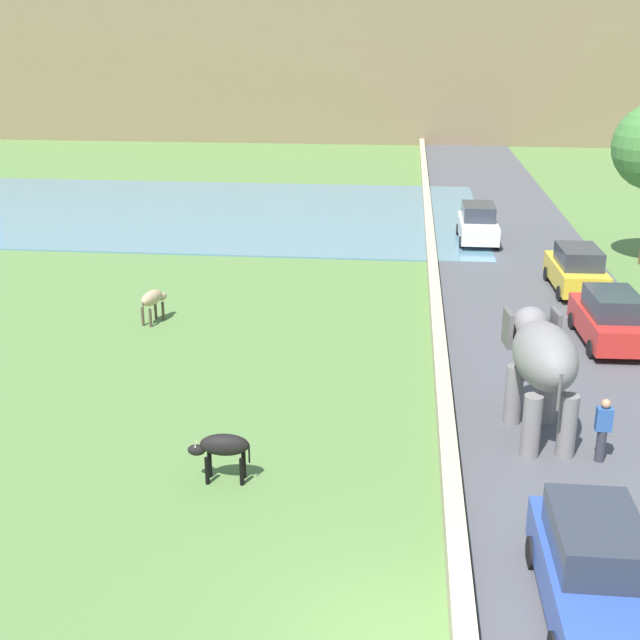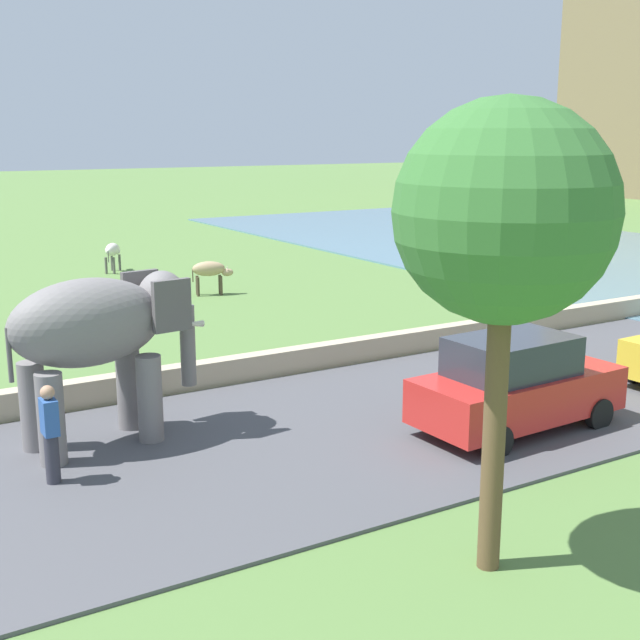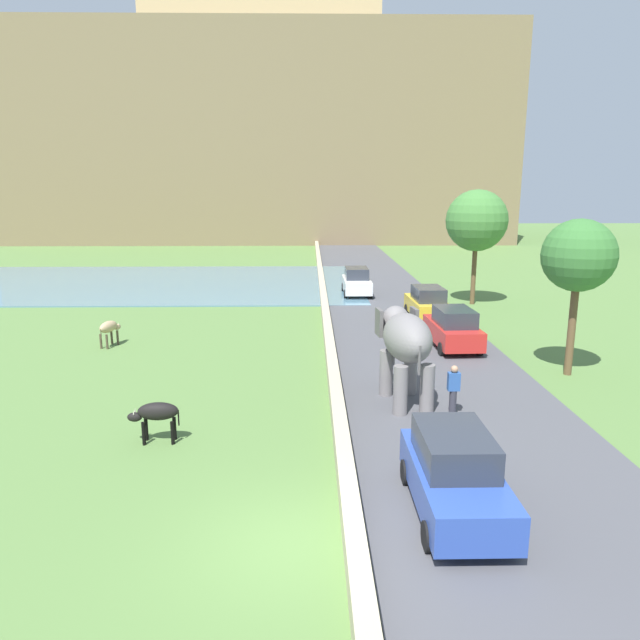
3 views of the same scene
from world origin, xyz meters
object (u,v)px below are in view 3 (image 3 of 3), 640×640
(person_beside_elephant, at_px, (453,390))
(cow_black, at_px, (156,414))
(car_white, at_px, (357,282))
(car_red, at_px, (453,328))
(cow_tan, at_px, (109,328))
(car_yellow, at_px, (427,303))
(car_blue, at_px, (454,474))
(elephant, at_px, (405,342))

(person_beside_elephant, relative_size, cow_black, 1.17)
(car_white, xyz_separation_m, car_red, (3.15, -13.16, 0.00))
(car_red, xyz_separation_m, cow_tan, (-15.03, 0.59, -0.06))
(cow_tan, bearing_deg, car_yellow, 18.59)
(cow_tan, xyz_separation_m, cow_black, (4.64, -10.13, 0.00))
(person_beside_elephant, bearing_deg, car_blue, -103.35)
(car_white, bearing_deg, car_blue, -90.00)
(cow_black, bearing_deg, cow_tan, 114.63)
(person_beside_elephant, height_order, cow_tan, person_beside_elephant)
(cow_black, bearing_deg, car_yellow, 55.62)
(elephant, relative_size, car_red, 0.87)
(car_blue, bearing_deg, person_beside_elephant, 76.65)
(elephant, bearing_deg, car_red, 64.33)
(elephant, xyz_separation_m, car_yellow, (3.18, 12.26, -1.14))
(car_white, relative_size, car_yellow, 0.99)
(elephant, xyz_separation_m, car_blue, (0.03, -6.63, -1.14))
(elephant, height_order, car_yellow, elephant)
(car_yellow, relative_size, cow_black, 2.90)
(car_white, height_order, cow_tan, car_white)
(car_white, height_order, cow_black, car_white)
(elephant, height_order, car_white, elephant)
(cow_black, bearing_deg, car_red, 42.57)
(car_red, height_order, cow_tan, car_red)
(car_red, bearing_deg, car_yellow, 90.00)
(person_beside_elephant, height_order, cow_black, person_beside_elephant)
(elephant, height_order, car_red, elephant)
(car_blue, relative_size, car_red, 0.99)
(car_white, distance_m, cow_tan, 17.30)
(car_white, bearing_deg, elephant, -90.08)
(car_yellow, bearing_deg, cow_black, -124.38)
(car_red, height_order, cow_black, car_red)
(person_beside_elephant, xyz_separation_m, cow_black, (-8.52, -1.69, -0.04))
(cow_black, bearing_deg, person_beside_elephant, 11.25)
(car_blue, distance_m, cow_black, 8.13)
(person_beside_elephant, distance_m, car_yellow, 13.62)
(elephant, xyz_separation_m, car_white, (0.03, 19.78, -1.14))
(car_yellow, relative_size, car_red, 1.00)
(elephant, relative_size, cow_black, 2.54)
(cow_tan, bearing_deg, car_blue, -49.34)
(person_beside_elephant, bearing_deg, cow_tan, 147.34)
(car_blue, height_order, cow_tan, car_blue)
(car_red, relative_size, cow_black, 2.91)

